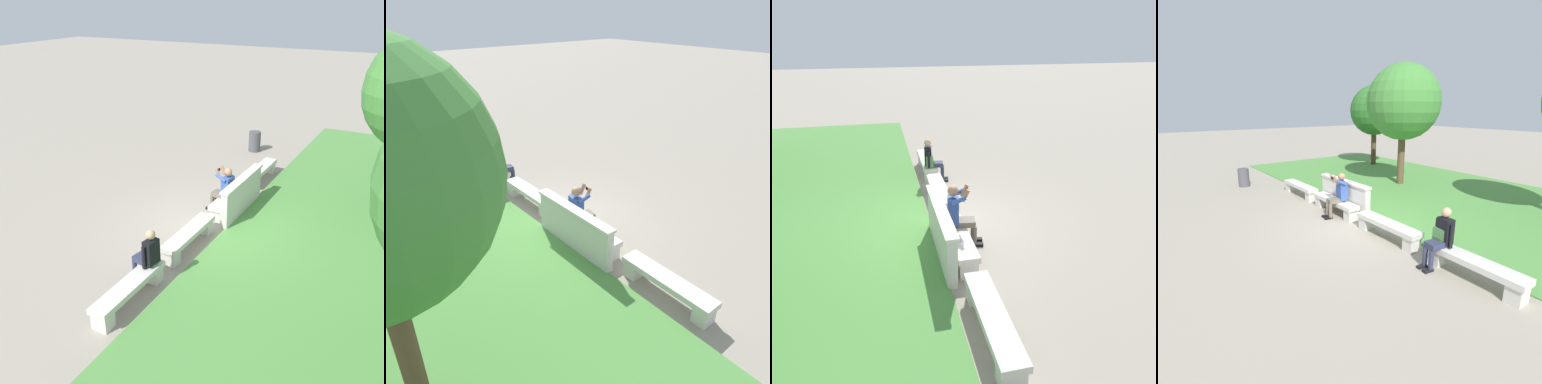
% 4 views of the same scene
% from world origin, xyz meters
% --- Properties ---
extents(ground_plane, '(80.00, 80.00, 0.00)m').
position_xyz_m(ground_plane, '(0.00, 0.00, 0.00)').
color(ground_plane, gray).
extents(bench_main, '(1.99, 0.40, 0.45)m').
position_xyz_m(bench_main, '(-3.52, 0.00, 0.30)').
color(bench_main, beige).
rests_on(bench_main, ground).
extents(bench_near, '(1.99, 0.40, 0.45)m').
position_xyz_m(bench_near, '(-1.17, 0.00, 0.30)').
color(bench_near, beige).
rests_on(bench_near, ground).
extents(bench_mid, '(1.99, 0.40, 0.45)m').
position_xyz_m(bench_mid, '(1.17, 0.00, 0.30)').
color(bench_mid, beige).
rests_on(bench_mid, ground).
extents(bench_far, '(1.99, 0.40, 0.45)m').
position_xyz_m(bench_far, '(3.52, 0.00, 0.30)').
color(bench_far, beige).
rests_on(bench_far, ground).
extents(backrest_wall_with_plaque, '(2.39, 0.24, 1.01)m').
position_xyz_m(backrest_wall_with_plaque, '(-1.17, 0.34, 0.52)').
color(backrest_wall_with_plaque, beige).
rests_on(backrest_wall_with_plaque, ground).
extents(person_photographer, '(0.51, 0.76, 1.32)m').
position_xyz_m(person_photographer, '(-0.90, -0.08, 0.74)').
color(person_photographer, black).
rests_on(person_photographer, ground).
extents(person_distant, '(0.48, 0.71, 1.26)m').
position_xyz_m(person_distant, '(2.79, -0.07, 0.67)').
color(person_distant, black).
rests_on(person_distant, ground).
extents(backpack, '(0.28, 0.24, 0.43)m').
position_xyz_m(backpack, '(2.73, 0.01, 0.63)').
color(backpack, '#4C7F47').
rests_on(backpack, bench_far).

